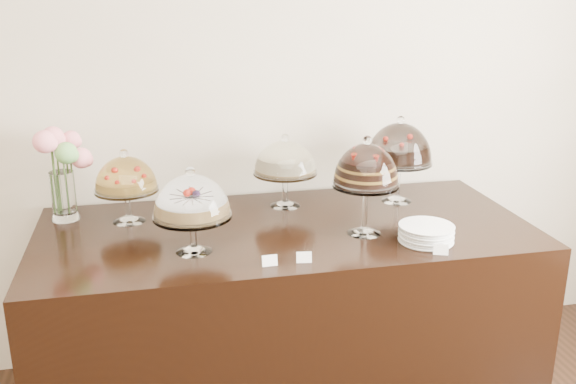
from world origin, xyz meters
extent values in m
cube|color=beige|center=(0.00, 3.00, 1.50)|extent=(5.00, 0.04, 3.00)
cube|color=black|center=(0.21, 2.45, 0.45)|extent=(2.20, 1.00, 0.90)
cone|color=white|center=(-0.21, 2.26, 0.91)|extent=(0.15, 0.15, 0.02)
cylinder|color=white|center=(-0.21, 2.26, 0.99)|extent=(0.03, 0.03, 0.12)
cylinder|color=white|center=(-0.21, 2.26, 1.05)|extent=(0.32, 0.32, 0.01)
cylinder|color=#A7814A|center=(-0.21, 2.26, 1.09)|extent=(0.26, 0.26, 0.05)
sphere|color=#B51D0E|center=(-0.15, 2.28, 1.12)|extent=(0.02, 0.02, 0.02)
sphere|color=#B51D0E|center=(-0.27, 2.31, 1.12)|extent=(0.02, 0.02, 0.02)
sphere|color=#B51D0E|center=(-0.23, 2.19, 1.12)|extent=(0.02, 0.02, 0.02)
sphere|color=white|center=(-0.21, 2.26, 1.24)|extent=(0.04, 0.04, 0.04)
cone|color=white|center=(0.53, 2.30, 0.91)|extent=(0.15, 0.15, 0.02)
cylinder|color=white|center=(0.53, 2.30, 1.02)|extent=(0.03, 0.03, 0.19)
cylinder|color=white|center=(0.53, 2.30, 1.12)|extent=(0.29, 0.29, 0.01)
cylinder|color=black|center=(0.53, 2.30, 1.18)|extent=(0.22, 0.22, 0.10)
sphere|color=#B51D0E|center=(0.59, 2.32, 1.24)|extent=(0.02, 0.02, 0.02)
sphere|color=#B51D0E|center=(0.51, 2.36, 1.24)|extent=(0.02, 0.02, 0.02)
sphere|color=#B51D0E|center=(0.47, 2.28, 1.24)|extent=(0.02, 0.02, 0.02)
sphere|color=#B51D0E|center=(0.55, 2.24, 1.24)|extent=(0.02, 0.02, 0.02)
sphere|color=white|center=(0.53, 2.30, 1.32)|extent=(0.04, 0.04, 0.04)
cone|color=white|center=(0.27, 2.73, 0.91)|extent=(0.15, 0.15, 0.02)
cylinder|color=white|center=(0.27, 2.73, 0.99)|extent=(0.03, 0.03, 0.14)
cylinder|color=white|center=(0.27, 2.73, 1.07)|extent=(0.31, 0.31, 0.01)
cylinder|color=beige|center=(0.27, 2.73, 1.11)|extent=(0.26, 0.26, 0.07)
sphere|color=white|center=(0.27, 2.73, 1.24)|extent=(0.04, 0.04, 0.04)
cone|color=white|center=(0.83, 2.68, 0.91)|extent=(0.15, 0.15, 0.02)
cylinder|color=white|center=(0.83, 2.68, 1.01)|extent=(0.03, 0.03, 0.17)
cylinder|color=white|center=(0.83, 2.68, 1.10)|extent=(0.33, 0.33, 0.01)
cylinder|color=black|center=(0.83, 2.68, 1.15)|extent=(0.27, 0.27, 0.07)
sphere|color=#B51D0E|center=(0.90, 2.71, 1.19)|extent=(0.02, 0.02, 0.02)
sphere|color=#B51D0E|center=(0.78, 2.74, 1.19)|extent=(0.02, 0.02, 0.02)
sphere|color=#B51D0E|center=(0.81, 2.61, 1.19)|extent=(0.02, 0.02, 0.02)
sphere|color=white|center=(0.83, 2.68, 1.31)|extent=(0.04, 0.04, 0.04)
cone|color=white|center=(-0.48, 2.67, 0.91)|extent=(0.15, 0.15, 0.02)
cylinder|color=white|center=(-0.48, 2.67, 0.99)|extent=(0.03, 0.03, 0.12)
cylinder|color=white|center=(-0.48, 2.67, 1.05)|extent=(0.29, 0.29, 0.01)
cylinder|color=gold|center=(-0.48, 2.67, 1.08)|extent=(0.25, 0.25, 0.04)
sphere|color=#B51D0E|center=(-0.41, 2.69, 1.11)|extent=(0.02, 0.02, 0.02)
sphere|color=#B51D0E|center=(-0.46, 2.74, 1.11)|extent=(0.02, 0.02, 0.02)
sphere|color=#B51D0E|center=(-0.53, 2.72, 1.11)|extent=(0.02, 0.02, 0.02)
sphere|color=#B51D0E|center=(-0.54, 2.65, 1.11)|extent=(0.02, 0.02, 0.02)
sphere|color=#B51D0E|center=(-0.49, 2.61, 1.11)|extent=(0.02, 0.02, 0.02)
sphere|color=#B51D0E|center=(-0.43, 2.63, 1.11)|extent=(0.02, 0.02, 0.02)
sphere|color=white|center=(-0.48, 2.67, 1.22)|extent=(0.04, 0.04, 0.04)
cylinder|color=white|center=(-0.77, 2.76, 1.01)|extent=(0.11, 0.11, 0.23)
cylinder|color=#476B2D|center=(-0.72, 2.76, 1.06)|extent=(0.01, 0.01, 0.25)
sphere|color=pink|center=(-0.67, 2.76, 1.19)|extent=(0.10, 0.10, 0.10)
cylinder|color=#476B2D|center=(-0.74, 2.81, 1.10)|extent=(0.01, 0.01, 0.31)
sphere|color=pink|center=(-0.72, 2.86, 1.25)|extent=(0.09, 0.09, 0.09)
cylinder|color=#476B2D|center=(-0.78, 2.80, 1.11)|extent=(0.01, 0.01, 0.33)
sphere|color=pink|center=(-0.79, 2.83, 1.27)|extent=(0.10, 0.10, 0.10)
cylinder|color=#476B2D|center=(-0.80, 2.77, 1.10)|extent=(0.01, 0.01, 0.32)
sphere|color=pink|center=(-0.83, 2.77, 1.26)|extent=(0.08, 0.08, 0.08)
cylinder|color=#476B2D|center=(-0.79, 2.73, 1.11)|extent=(0.01, 0.01, 0.35)
sphere|color=pink|center=(-0.81, 2.70, 1.29)|extent=(0.10, 0.10, 0.10)
cylinder|color=#476B2D|center=(-0.75, 2.74, 1.08)|extent=(0.01, 0.01, 0.29)
sphere|color=#68A750|center=(-0.73, 2.71, 1.23)|extent=(0.10, 0.10, 0.10)
cylinder|color=white|center=(0.75, 2.15, 0.90)|extent=(0.23, 0.23, 0.01)
cylinder|color=white|center=(0.75, 2.15, 0.92)|extent=(0.22, 0.22, 0.01)
cylinder|color=white|center=(0.75, 2.15, 0.93)|extent=(0.23, 0.23, 0.01)
cylinder|color=white|center=(0.75, 2.15, 0.94)|extent=(0.22, 0.22, 0.01)
cylinder|color=white|center=(0.75, 2.15, 0.95)|extent=(0.23, 0.23, 0.01)
cylinder|color=white|center=(0.75, 2.15, 0.96)|extent=(0.22, 0.22, 0.01)
cylinder|color=white|center=(0.75, 2.15, 0.97)|extent=(0.23, 0.23, 0.01)
cube|color=white|center=(0.06, 2.05, 0.92)|extent=(0.06, 0.02, 0.04)
cube|color=white|center=(0.75, 2.01, 0.92)|extent=(0.06, 0.04, 0.04)
cube|color=white|center=(0.20, 2.05, 0.92)|extent=(0.06, 0.02, 0.04)
camera|label=1|loc=(-0.36, -0.18, 1.94)|focal=40.00mm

